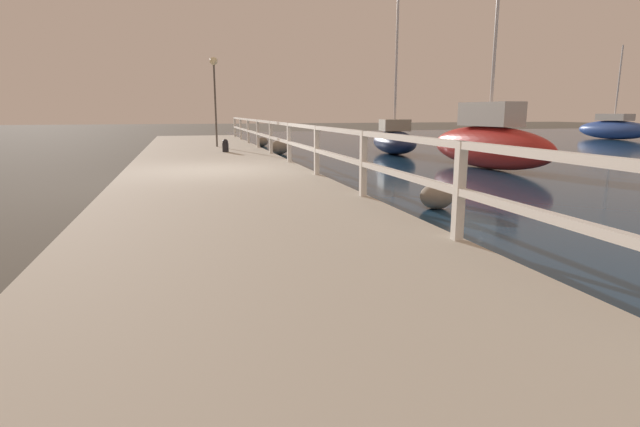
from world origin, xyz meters
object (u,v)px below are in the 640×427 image
at_px(sailboat_navy, 394,140).
at_px(sailboat_blue, 613,129).
at_px(sailboat_red, 489,142).
at_px(mooring_bollard, 225,146).
at_px(dock_lamp, 214,78).

bearing_deg(sailboat_navy, sailboat_blue, 30.08).
bearing_deg(sailboat_red, sailboat_blue, 29.00).
bearing_deg(sailboat_red, mooring_bollard, 141.53).
xyz_separation_m(dock_lamp, sailboat_navy, (6.84, -1.62, -2.38)).
bearing_deg(dock_lamp, mooring_bollard, -87.80).
xyz_separation_m(mooring_bollard, sailboat_navy, (6.73, 1.13, 0.04)).
xyz_separation_m(dock_lamp, sailboat_blue, (23.99, 4.72, -2.29)).
relative_size(dock_lamp, sailboat_red, 0.49).
relative_size(sailboat_red, sailboat_blue, 1.28).
bearing_deg(sailboat_navy, dock_lamp, 176.43).
bearing_deg(sailboat_red, sailboat_navy, 88.73).
bearing_deg(sailboat_blue, dock_lamp, -174.60).
bearing_deg(sailboat_blue, sailboat_red, -149.97).
bearing_deg(dock_lamp, sailboat_navy, -13.34).
height_order(mooring_bollard, dock_lamp, dock_lamp).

